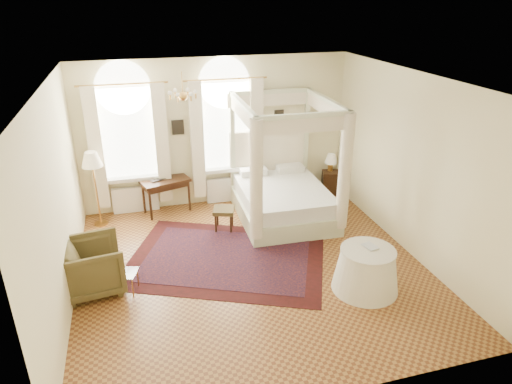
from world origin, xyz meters
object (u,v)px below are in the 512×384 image
(stool, at_px, (224,212))
(coffee_table, at_px, (120,274))
(writing_desk, at_px, (166,184))
(floor_lamp, at_px, (92,163))
(canopy_bed, at_px, (283,193))
(armchair, at_px, (93,266))
(nightstand, at_px, (330,182))
(side_table, at_px, (366,270))

(stool, xyz_separation_m, coffee_table, (-2.07, -1.66, -0.07))
(writing_desk, relative_size, stool, 2.19)
(coffee_table, bearing_deg, floor_lamp, 99.04)
(canopy_bed, relative_size, armchair, 2.66)
(floor_lamp, bearing_deg, canopy_bed, -10.96)
(canopy_bed, distance_m, floor_lamp, 3.98)
(writing_desk, bearing_deg, nightstand, -0.49)
(armchair, bearing_deg, stool, -66.79)
(nightstand, relative_size, stool, 1.08)
(canopy_bed, xyz_separation_m, nightstand, (1.53, 0.94, -0.30))
(canopy_bed, height_order, floor_lamp, canopy_bed)
(canopy_bed, distance_m, nightstand, 1.82)
(floor_lamp, bearing_deg, nightstand, 2.09)
(writing_desk, bearing_deg, stool, -47.61)
(canopy_bed, xyz_separation_m, writing_desk, (-2.40, 0.97, 0.07))
(nightstand, bearing_deg, canopy_bed, -148.56)
(armchair, height_order, side_table, armchair)
(armchair, distance_m, coffee_table, 0.47)
(writing_desk, relative_size, floor_lamp, 0.71)
(coffee_table, height_order, side_table, side_table)
(canopy_bed, xyz_separation_m, floor_lamp, (-3.83, 0.74, 0.79))
(coffee_table, xyz_separation_m, floor_lamp, (-0.41, 2.58, 1.05))
(stool, relative_size, coffee_table, 0.84)
(writing_desk, relative_size, side_table, 1.05)
(side_table, bearing_deg, nightstand, 74.27)
(writing_desk, relative_size, coffee_table, 1.85)
(nightstand, xyz_separation_m, side_table, (-1.07, -3.78, 0.08))
(nightstand, bearing_deg, armchair, -154.20)
(nightstand, bearing_deg, side_table, -105.73)
(floor_lamp, bearing_deg, armchair, -90.22)
(canopy_bed, relative_size, side_table, 2.36)
(writing_desk, xyz_separation_m, coffee_table, (-1.01, -2.81, -0.33))
(canopy_bed, bearing_deg, floor_lamp, 169.04)
(canopy_bed, relative_size, coffee_table, 4.18)
(stool, height_order, coffee_table, stool)
(nightstand, distance_m, writing_desk, 3.95)
(nightstand, distance_m, stool, 3.09)
(coffee_table, relative_size, side_table, 0.57)
(writing_desk, xyz_separation_m, floor_lamp, (-1.42, -0.23, 0.72))
(armchair, xyz_separation_m, side_table, (4.30, -1.19, -0.08))
(floor_lamp, bearing_deg, writing_desk, 9.16)
(canopy_bed, xyz_separation_m, coffee_table, (-3.41, -1.84, -0.26))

